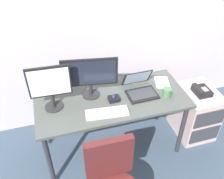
{
  "coord_description": "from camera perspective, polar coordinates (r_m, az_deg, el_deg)",
  "views": [
    {
      "loc": [
        -0.55,
        -1.86,
        2.39
      ],
      "look_at": [
        0.0,
        0.0,
        0.88
      ],
      "focal_mm": 39.63,
      "sensor_mm": 36.0,
      "label": 1
    }
  ],
  "objects": [
    {
      "name": "monitor_side",
      "position": [
        2.34,
        -14.11,
        0.98
      ],
      "size": [
        0.4,
        0.18,
        0.47
      ],
      "color": "#262628",
      "rests_on": "desk"
    },
    {
      "name": "laptop",
      "position": [
        2.61,
        6.53,
        0.31
      ],
      "size": [
        0.32,
        0.33,
        0.22
      ],
      "color": "black",
      "rests_on": "desk"
    },
    {
      "name": "monitor_main",
      "position": [
        2.44,
        -5.13,
        3.41
      ],
      "size": [
        0.55,
        0.18,
        0.43
      ],
      "color": "#262628",
      "rests_on": "desk"
    },
    {
      "name": "coffee_mug",
      "position": [
        2.61,
        12.59,
        -0.61
      ],
      "size": [
        0.1,
        0.09,
        0.09
      ],
      "color": "#477B4D",
      "rests_on": "desk"
    },
    {
      "name": "desk_phone",
      "position": [
        2.97,
        19.92,
        -0.28
      ],
      "size": [
        0.17,
        0.2,
        0.09
      ],
      "color": "black",
      "rests_on": "file_cabinet"
    },
    {
      "name": "file_cabinet",
      "position": [
        3.2,
        18.58,
        -4.97
      ],
      "size": [
        0.42,
        0.53,
        0.63
      ],
      "color": "beige",
      "rests_on": "ground"
    },
    {
      "name": "keyboard",
      "position": [
        2.36,
        -1.16,
        -5.37
      ],
      "size": [
        0.42,
        0.18,
        0.03
      ],
      "color": "silver",
      "rests_on": "desk"
    },
    {
      "name": "paper_notepad",
      "position": [
        2.81,
        11.48,
        1.66
      ],
      "size": [
        0.2,
        0.24,
        0.01
      ],
      "primitive_type": "cube",
      "rotation": [
        0.0,
        0.0,
        -0.28
      ],
      "color": "white",
      "rests_on": "desk"
    },
    {
      "name": "trackball_mouse",
      "position": [
        2.51,
        0.41,
        -2.09
      ],
      "size": [
        0.11,
        0.09,
        0.07
      ],
      "color": "black",
      "rests_on": "desk"
    },
    {
      "name": "back_wall",
      "position": [
        2.79,
        -4.18,
        17.09
      ],
      "size": [
        6.0,
        0.1,
        2.8
      ],
      "primitive_type": "cube",
      "color": "silver",
      "rests_on": "ground"
    },
    {
      "name": "desk",
      "position": [
        2.6,
        0.0,
        -3.57
      ],
      "size": [
        1.56,
        0.68,
        0.76
      ],
      "color": "#4B504B",
      "rests_on": "ground"
    },
    {
      "name": "ground_plane",
      "position": [
        3.08,
        0.0,
        -12.94
      ],
      "size": [
        8.0,
        8.0,
        0.0
      ],
      "primitive_type": "plane",
      "color": "#3B4C5E"
    }
  ]
}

